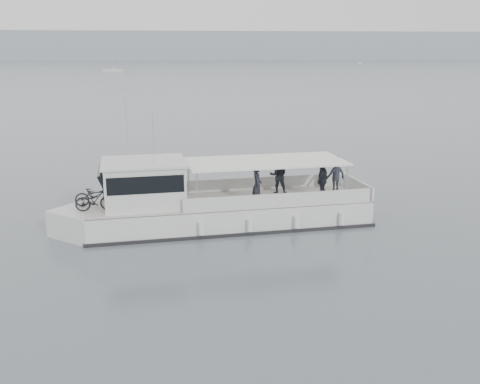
{
  "coord_description": "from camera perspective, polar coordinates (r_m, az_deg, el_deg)",
  "views": [
    {
      "loc": [
        -3.11,
        -25.38,
        8.02
      ],
      "look_at": [
        -0.86,
        -1.03,
        1.6
      ],
      "focal_mm": 40.0,
      "sensor_mm": 36.0,
      "label": 1
    }
  ],
  "objects": [
    {
      "name": "tour_boat",
      "position": [
        25.18,
        -4.05,
        -1.44
      ],
      "size": [
        15.13,
        5.25,
        6.29
      ],
      "rotation": [
        0.0,
        0.0,
        0.12
      ],
      "color": "silver",
      "rests_on": "ground"
    },
    {
      "name": "moored_fleet",
      "position": [
        226.74,
        -22.2,
        11.72
      ],
      "size": [
        365.85,
        329.42,
        10.08
      ],
      "color": "silver",
      "rests_on": "ground"
    },
    {
      "name": "ground",
      "position": [
        26.79,
        1.62,
        -2.71
      ],
      "size": [
        1400.0,
        1400.0,
        0.0
      ],
      "primitive_type": "plane",
      "color": "#505A5F",
      "rests_on": "ground"
    },
    {
      "name": "headland",
      "position": [
        585.41,
        -5.18,
        15.24
      ],
      "size": [
        1400.0,
        90.0,
        28.0
      ],
      "primitive_type": "cube",
      "color": "#939EA8",
      "rests_on": "ground"
    }
  ]
}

